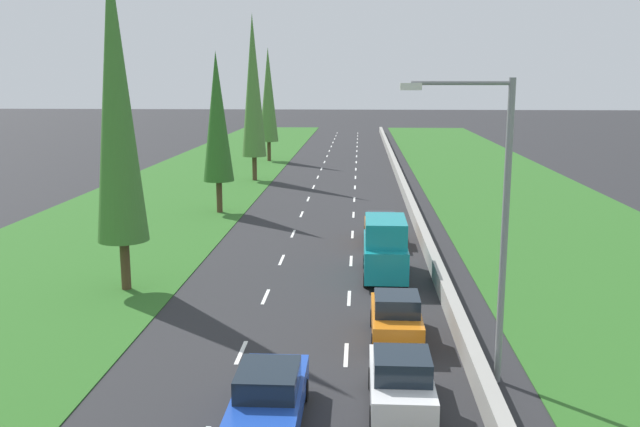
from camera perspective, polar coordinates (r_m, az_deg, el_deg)
The scene contains 15 objects.
ground_plane at distance 61.13m, azimuth 1.29°, elevation 2.62°, with size 300.00×300.00×0.00m, color #28282B.
grass_verge_left at distance 62.85m, azimuth -10.33°, elevation 2.69°, with size 14.00×140.00×0.04m, color #2D6623.
grass_verge_right at distance 62.30m, azimuth 14.61°, elevation 2.44°, with size 14.00×140.00×0.04m, color #2D6623.
median_barrier at distance 61.14m, azimuth 6.64°, elevation 2.95°, with size 0.44×120.00×0.85m, color #9E9B93.
lane_markings at distance 61.13m, azimuth 1.29°, elevation 2.62°, with size 3.64×116.00×0.01m.
white_hatchback_right_lane at distance 19.49m, azimuth 6.73°, elevation -13.62°, with size 1.74×3.90×1.72m.
blue_sedan_centre_lane at distance 18.64m, azimuth -4.25°, elevation -14.86°, with size 1.82×4.50×1.64m.
orange_hatchback_right_lane at distance 24.31m, azimuth 6.32°, elevation -8.52°, with size 1.74×3.90×1.72m.
teal_van_right_lane at distance 31.46m, azimuth 5.41°, elevation -2.89°, with size 1.96×4.90×2.82m.
orange_sedan_right_lane at distance 38.46m, azimuth 5.04°, elevation -1.21°, with size 1.82×4.50×1.64m.
poplar_tree_second at distance 29.83m, azimuth -16.52°, elevation 9.08°, with size 2.16×2.16×14.21m.
poplar_tree_third at distance 46.74m, azimuth -8.51°, elevation 7.87°, with size 2.07×2.07×10.82m.
poplar_tree_fourth at distance 61.71m, azimuth -5.56°, elevation 10.45°, with size 2.17×2.17×14.63m.
poplar_tree_fifth at distance 76.74m, azimuth -4.30°, elevation 9.74°, with size 2.11×2.11×12.40m.
street_light_mast at distance 20.40m, azimuth 14.17°, elevation 0.21°, with size 3.20×0.28×9.00m.
Camera 1 is at (2.12, -0.44, 8.94)m, focal length 38.66 mm.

